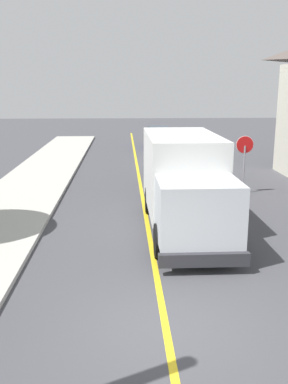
{
  "coord_description": "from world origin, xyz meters",
  "views": [
    {
      "loc": [
        -0.82,
        -7.92,
        4.81
      ],
      "look_at": [
        -0.16,
        6.01,
        1.4
      ],
      "focal_mm": 40.47,
      "sensor_mm": 36.0,
      "label": 1
    }
  ],
  "objects_px": {
    "parked_car_mid": "(163,150)",
    "stop_sign": "(245,153)",
    "parked_car_far": "(158,137)",
    "parked_car_near": "(192,170)",
    "box_truck": "(184,179)"
  },
  "relations": [
    {
      "from": "box_truck",
      "to": "stop_sign",
      "type": "xyz_separation_m",
      "value": [
        3.44,
        4.94,
        0.09
      ]
    },
    {
      "from": "parked_car_far",
      "to": "stop_sign",
      "type": "relative_size",
      "value": 1.68
    },
    {
      "from": "parked_car_mid",
      "to": "parked_car_far",
      "type": "xyz_separation_m",
      "value": [
        0.24,
        7.08,
        0.0
      ]
    },
    {
      "from": "box_truck",
      "to": "parked_car_mid",
      "type": "xyz_separation_m",
      "value": [
        0.54,
        13.56,
        -0.97
      ]
    },
    {
      "from": "parked_car_mid",
      "to": "stop_sign",
      "type": "relative_size",
      "value": 1.66
    },
    {
      "from": "box_truck",
      "to": "parked_car_far",
      "type": "height_order",
      "value": "box_truck"
    },
    {
      "from": "parked_car_mid",
      "to": "stop_sign",
      "type": "xyz_separation_m",
      "value": [
        2.9,
        -8.62,
        1.06
      ]
    },
    {
      "from": "parked_car_mid",
      "to": "parked_car_near",
      "type": "bearing_deg",
      "value": -83.43
    },
    {
      "from": "parked_car_near",
      "to": "box_truck",
      "type": "bearing_deg",
      "value": -101.55
    },
    {
      "from": "box_truck",
      "to": "parked_car_mid",
      "type": "height_order",
      "value": "box_truck"
    },
    {
      "from": "parked_car_near",
      "to": "parked_car_far",
      "type": "relative_size",
      "value": 0.99
    },
    {
      "from": "parked_car_near",
      "to": "parked_car_far",
      "type": "bearing_deg",
      "value": 92.28
    },
    {
      "from": "box_truck",
      "to": "parked_car_far",
      "type": "relative_size",
      "value": 1.62
    },
    {
      "from": "box_truck",
      "to": "parked_car_near",
      "type": "distance_m",
      "value": 6.79
    },
    {
      "from": "box_truck",
      "to": "stop_sign",
      "type": "height_order",
      "value": "box_truck"
    }
  ]
}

